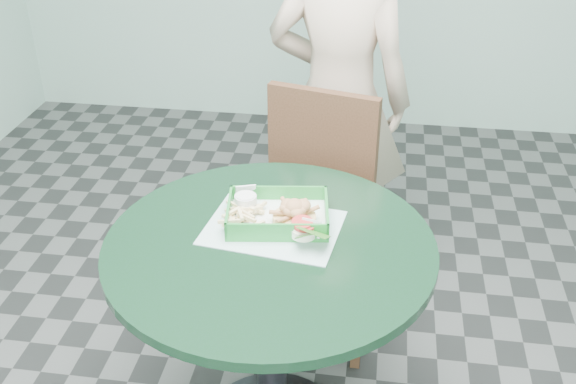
# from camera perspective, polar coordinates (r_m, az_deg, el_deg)

# --- Properties ---
(cafe_table) EXTENTS (0.92, 0.92, 0.75)m
(cafe_table) POSITION_cam_1_polar(r_m,az_deg,el_deg) (1.97, -1.48, -8.77)
(cafe_table) COLOR #2C2C33
(cafe_table) RESTS_ON floor
(dining_chair) EXTENTS (0.42, 0.42, 0.93)m
(dining_chair) POSITION_cam_1_polar(r_m,az_deg,el_deg) (2.48, 2.55, -0.87)
(dining_chair) COLOR black
(dining_chair) RESTS_ON floor
(diner_person) EXTENTS (0.65, 0.48, 1.65)m
(diner_person) POSITION_cam_1_polar(r_m,az_deg,el_deg) (2.66, 4.34, 8.53)
(diner_person) COLOR tan
(diner_person) RESTS_ON floor
(placemat) EXTENTS (0.41, 0.33, 0.00)m
(placemat) POSITION_cam_1_polar(r_m,az_deg,el_deg) (1.92, -1.27, -3.53)
(placemat) COLOR #A5C9C8
(placemat) RESTS_ON cafe_table
(food_basket) EXTENTS (0.28, 0.21, 0.06)m
(food_basket) POSITION_cam_1_polar(r_m,az_deg,el_deg) (1.93, -0.87, -2.62)
(food_basket) COLOR #218A34
(food_basket) RESTS_ON placemat
(crab_sandwich) EXTENTS (0.12, 0.12, 0.07)m
(crab_sandwich) POSITION_cam_1_polar(r_m,az_deg,el_deg) (1.89, 0.44, -2.26)
(crab_sandwich) COLOR tan
(crab_sandwich) RESTS_ON food_basket
(fries_pile) EXTENTS (0.13, 0.14, 0.04)m
(fries_pile) POSITION_cam_1_polar(r_m,az_deg,el_deg) (1.93, -3.62, -2.12)
(fries_pile) COLOR beige
(fries_pile) RESTS_ON food_basket
(sauce_ramekin) EXTENTS (0.06, 0.06, 0.04)m
(sauce_ramekin) POSITION_cam_1_polar(r_m,az_deg,el_deg) (1.96, -3.40, -1.00)
(sauce_ramekin) COLOR silver
(sauce_ramekin) RESTS_ON food_basket
(garnish_cup) EXTENTS (0.11, 0.10, 0.04)m
(garnish_cup) POSITION_cam_1_polar(r_m,az_deg,el_deg) (1.83, 1.11, -3.89)
(garnish_cup) COLOR white
(garnish_cup) RESTS_ON food_basket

